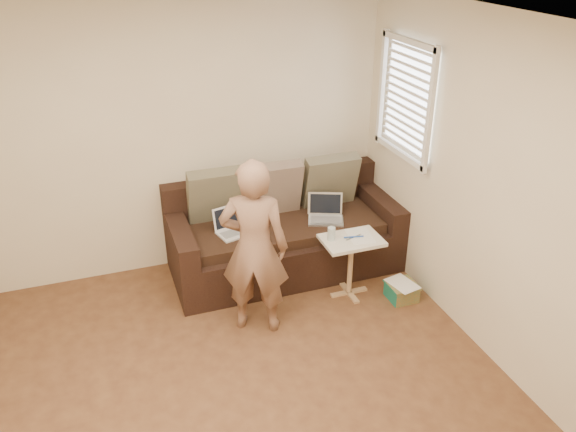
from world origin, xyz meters
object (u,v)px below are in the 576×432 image
(sofa, at_px, (285,230))
(laptop_white, at_px, (236,234))
(person, at_px, (254,248))
(laptop_silver, at_px, (326,221))
(striped_box, at_px, (402,291))
(side_table, at_px, (350,267))
(drinking_glass, at_px, (331,234))

(sofa, xyz_separation_m, laptop_white, (-0.50, -0.07, 0.10))
(person, bearing_deg, laptop_silver, -119.58)
(laptop_white, relative_size, striped_box, 1.25)
(laptop_white, xyz_separation_m, striped_box, (1.34, -0.79, -0.44))
(laptop_white, xyz_separation_m, side_table, (0.92, -0.55, -0.23))
(person, relative_size, striped_box, 5.87)
(sofa, distance_m, striped_box, 1.25)
(side_table, height_order, striped_box, side_table)
(laptop_white, distance_m, side_table, 1.10)
(drinking_glass, bearing_deg, sofa, 112.15)
(person, xyz_separation_m, striped_box, (1.37, -0.08, -0.68))
(drinking_glass, relative_size, striped_box, 0.46)
(laptop_silver, distance_m, drinking_glass, 0.49)
(person, relative_size, side_table, 2.63)
(sofa, height_order, laptop_silver, sofa)
(laptop_silver, height_order, laptop_white, laptop_white)
(laptop_white, bearing_deg, laptop_silver, -17.63)
(person, bearing_deg, striped_box, -158.78)
(laptop_silver, bearing_deg, person, -121.55)
(laptop_white, bearing_deg, striped_box, -44.85)
(drinking_glass, bearing_deg, laptop_silver, 72.48)
(laptop_white, relative_size, side_table, 0.56)
(laptop_silver, xyz_separation_m, drinking_glass, (-0.14, -0.45, 0.12))
(laptop_white, relative_size, drinking_glass, 2.72)
(sofa, distance_m, side_table, 0.76)
(sofa, xyz_separation_m, laptop_silver, (0.38, -0.13, 0.10))
(laptop_silver, bearing_deg, sofa, -175.98)
(laptop_white, bearing_deg, side_table, -45.16)
(laptop_silver, height_order, side_table, laptop_silver)
(drinking_glass, bearing_deg, side_table, -14.57)
(striped_box, bearing_deg, person, 176.78)
(sofa, xyz_separation_m, person, (-0.54, -0.79, 0.34))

